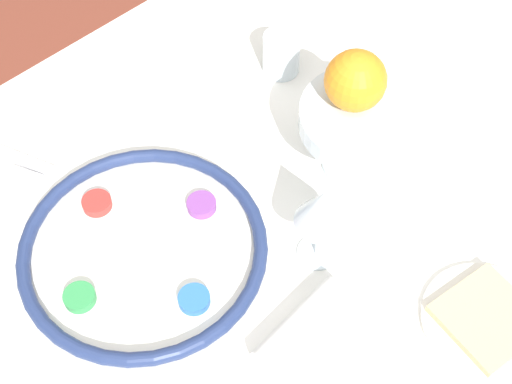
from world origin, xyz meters
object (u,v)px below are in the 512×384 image
object	(u,v)px
bread_plate	(487,319)
cup_near	(281,54)
seder_plate	(143,250)
wine_glass	(323,209)
fruit_stand	(365,123)
orange_fruit	(355,81)
napkin_roll	(301,325)

from	to	relation	value
bread_plate	cup_near	bearing A→B (deg)	75.18
seder_plate	wine_glass	distance (m)	0.26
fruit_stand	cup_near	size ratio (longest dim) A/B	2.68
orange_fruit	cup_near	distance (m)	0.25
seder_plate	napkin_roll	xyz separation A→B (m)	(0.07, -0.23, 0.00)
seder_plate	cup_near	xyz separation A→B (m)	(0.40, 0.13, 0.02)
wine_glass	bread_plate	bearing A→B (deg)	-69.77
seder_plate	orange_fruit	size ratio (longest dim) A/B	3.98
fruit_stand	wine_glass	bearing A→B (deg)	-157.75
fruit_stand	napkin_roll	distance (m)	0.31
napkin_roll	wine_glass	bearing A→B (deg)	32.68
seder_plate	wine_glass	size ratio (longest dim) A/B	2.36
seder_plate	napkin_roll	bearing A→B (deg)	-72.28
wine_glass	napkin_roll	world-z (taller)	wine_glass
orange_fruit	cup_near	bearing A→B (deg)	72.55
fruit_stand	orange_fruit	bearing A→B (deg)	96.99
cup_near	orange_fruit	bearing A→B (deg)	-107.45
bread_plate	cup_near	xyz separation A→B (m)	(0.14, 0.53, 0.03)
cup_near	wine_glass	bearing A→B (deg)	-127.03
seder_plate	bread_plate	world-z (taller)	seder_plate
wine_glass	bread_plate	world-z (taller)	wine_glass
fruit_stand	orange_fruit	world-z (taller)	orange_fruit
orange_fruit	napkin_roll	xyz separation A→B (m)	(-0.26, -0.16, -0.15)
fruit_stand	cup_near	xyz separation A→B (m)	(0.06, 0.23, -0.06)
bread_plate	napkin_roll	distance (m)	0.25
wine_glass	orange_fruit	xyz separation A→B (m)	(0.16, 0.09, 0.06)
seder_plate	napkin_roll	size ratio (longest dim) A/B	2.32
wine_glass	cup_near	size ratio (longest dim) A/B	2.05
napkin_roll	orange_fruit	bearing A→B (deg)	31.23
seder_plate	cup_near	bearing A→B (deg)	17.74
bread_plate	napkin_roll	bearing A→B (deg)	139.24
fruit_stand	napkin_roll	size ratio (longest dim) A/B	1.29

